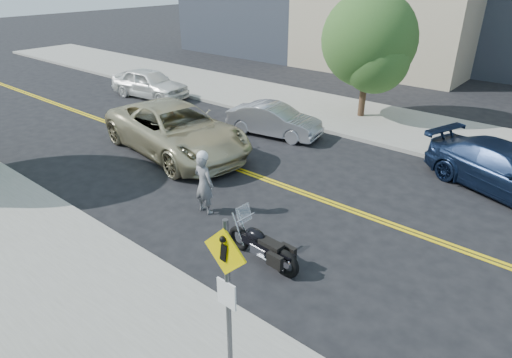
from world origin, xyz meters
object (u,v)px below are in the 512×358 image
object	(u,v)px
motorcyclist	(204,182)
parked_car_white	(150,83)
parked_car_silver	(274,120)
parked_car_blue	(507,171)
motorcycle	(262,239)
suv	(176,129)
pedestrian_sign	(227,290)

from	to	relation	value
motorcyclist	parked_car_white	world-z (taller)	motorcyclist
parked_car_silver	parked_car_blue	distance (m)	8.42
motorcycle	parked_car_blue	distance (m)	8.14
suv	parked_car_silver	distance (m)	4.07
pedestrian_sign	parked_car_blue	distance (m)	10.47
parked_car_white	parked_car_blue	xyz separation A→B (m)	(16.92, 0.06, -0.02)
suv	parked_car_white	world-z (taller)	suv
pedestrian_sign	motorcyclist	bearing A→B (deg)	139.76
motorcyclist	pedestrian_sign	bearing A→B (deg)	138.85
motorcycle	parked_car_white	bearing A→B (deg)	154.80
pedestrian_sign	suv	xyz separation A→B (m)	(-8.22, 6.04, -1.08)
pedestrian_sign	parked_car_white	xyz separation A→B (m)	(-15.08, 10.18, -1.22)
motorcyclist	motorcycle	bearing A→B (deg)	163.22
motorcyclist	parked_car_white	xyz separation A→B (m)	(-10.79, 6.54, -0.18)
suv	parked_car_silver	xyz separation A→B (m)	(1.65, 3.72, -0.25)
suv	parked_car_silver	world-z (taller)	suv
motorcyclist	motorcycle	world-z (taller)	motorcyclist
parked_car_white	parked_car_silver	distance (m)	8.53
motorcycle	parked_car_silver	xyz separation A→B (m)	(-4.91, 6.88, 0.01)
suv	parked_car_blue	world-z (taller)	suv
suv	parked_car_white	xyz separation A→B (m)	(-6.87, 4.13, -0.14)
pedestrian_sign	parked_car_silver	size ratio (longest dim) A/B	0.78
motorcycle	suv	bearing A→B (deg)	157.59
pedestrian_sign	parked_car_blue	world-z (taller)	pedestrian_sign
pedestrian_sign	parked_car_white	bearing A→B (deg)	146.00
pedestrian_sign	motorcycle	world-z (taller)	pedestrian_sign
motorcyclist	parked_car_white	size ratio (longest dim) A/B	0.42
pedestrian_sign	motorcycle	xyz separation A→B (m)	(-1.66, 2.89, -1.34)
motorcycle	suv	world-z (taller)	suv
motorcycle	parked_car_silver	world-z (taller)	parked_car_silver
pedestrian_sign	parked_car_blue	bearing A→B (deg)	79.82
motorcycle	motorcyclist	bearing A→B (deg)	167.43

